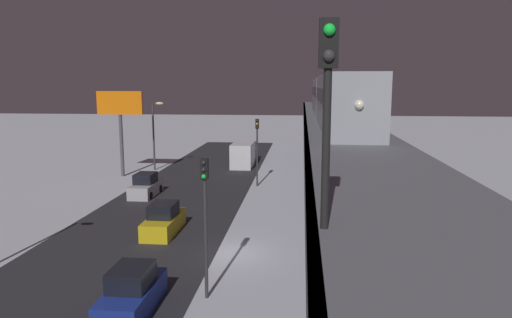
{
  "coord_description": "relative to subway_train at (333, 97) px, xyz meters",
  "views": [
    {
      "loc": [
        -3.92,
        24.8,
        9.57
      ],
      "look_at": [
        0.7,
        -20.85,
        2.11
      ],
      "focal_mm": 32.23,
      "sensor_mm": 36.0,
      "label": 1
    }
  ],
  "objects": [
    {
      "name": "traffic_light_mid",
      "position": [
        6.8,
        -2.53,
        -4.35
      ],
      "size": [
        0.32,
        0.44,
        6.4
      ],
      "color": "#2D2D2D",
      "rests_on": "ground_plane"
    },
    {
      "name": "sedan_silver",
      "position": [
        16.1,
        2.14,
        -7.76
      ],
      "size": [
        1.91,
        4.31,
        1.97
      ],
      "color": "#B2B2B7",
      "rests_on": "ground_plane"
    },
    {
      "name": "box_truck",
      "position": [
        9.5,
        -13.81,
        -7.2
      ],
      "size": [
        2.4,
        7.4,
        2.8
      ],
      "color": "navy",
      "rests_on": "ground_plane"
    },
    {
      "name": "commercial_billboard",
      "position": [
        21.39,
        -5.92,
        -1.72
      ],
      "size": [
        4.8,
        0.36,
        8.9
      ],
      "color": "#4C4C51",
      "rests_on": "ground_plane"
    },
    {
      "name": "sedan_yellow",
      "position": [
        11.5,
        11.92,
        -7.75
      ],
      "size": [
        1.8,
        4.49,
        1.97
      ],
      "rotation": [
        0.0,
        0.0,
        3.14
      ],
      "color": "gold",
      "rests_on": "ground_plane"
    },
    {
      "name": "elevated_railway",
      "position": [
        0.09,
        15.22,
        -2.73
      ],
      "size": [
        5.0,
        101.26,
        6.77
      ],
      "color": "slate",
      "rests_on": "ground_plane"
    },
    {
      "name": "ground_plane",
      "position": [
        6.53,
        15.22,
        -8.55
      ],
      "size": [
        240.0,
        240.0,
        0.0
      ],
      "primitive_type": "plane",
      "color": "silver"
    },
    {
      "name": "sedan_blue",
      "position": [
        9.7,
        22.3,
        -7.75
      ],
      "size": [
        1.8,
        4.28,
        1.97
      ],
      "rotation": [
        0.0,
        0.0,
        3.14
      ],
      "color": "navy",
      "rests_on": "ground_plane"
    },
    {
      "name": "street_lamp_far",
      "position": [
        18.97,
        -9.78,
        -3.73
      ],
      "size": [
        1.35,
        0.44,
        7.65
      ],
      "color": "#38383D",
      "rests_on": "ground_plane"
    },
    {
      "name": "traffic_light_near",
      "position": [
        6.8,
        20.8,
        -4.35
      ],
      "size": [
        0.32,
        0.44,
        6.4
      ],
      "color": "#2D2D2D",
      "rests_on": "ground_plane"
    },
    {
      "name": "subway_train",
      "position": [
        0.0,
        0.0,
        0.0
      ],
      "size": [
        2.94,
        36.87,
        3.4
      ],
      "color": "#999EA8",
      "rests_on": "elevated_railway"
    },
    {
      "name": "rail_signal",
      "position": [
        2.15,
        31.23,
        0.95
      ],
      "size": [
        0.36,
        0.41,
        4.0
      ],
      "color": "black",
      "rests_on": "elevated_railway"
    },
    {
      "name": "avenue_asphalt",
      "position": [
        12.9,
        15.22,
        -8.54
      ],
      "size": [
        11.0,
        101.26,
        0.01
      ],
      "primitive_type": "cube",
      "color": "#28282D",
      "rests_on": "ground_plane"
    }
  ]
}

